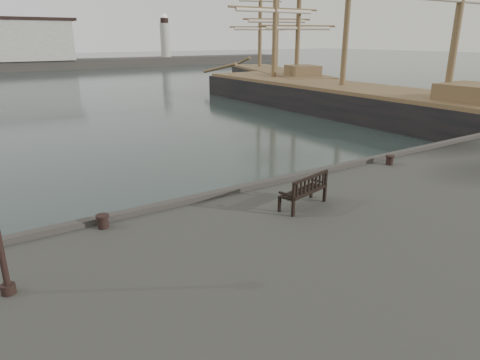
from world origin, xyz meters
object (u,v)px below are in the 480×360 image
object	(u,v)px
bollard_left	(103,221)
tall_ship_far	(275,84)
bollard_right	(390,160)
tall_ship_main	(341,104)
bench	(304,197)

from	to	relation	value
bollard_left	tall_ship_far	bearing A→B (deg)	46.38
bollard_left	bollard_right	world-z (taller)	bollard_right
tall_ship_main	bench	bearing A→B (deg)	-138.48
tall_ship_main	tall_ship_far	xyz separation A→B (m)	(6.29, 17.99, 0.05)
bollard_left	bollard_right	distance (m)	11.89
bench	bollard_right	size ratio (longest dim) A/B	4.80
tall_ship_main	bollard_right	bearing A→B (deg)	-131.23
bench	tall_ship_main	size ratio (longest dim) A/B	0.05
bench	bollard_right	world-z (taller)	bench
bollard_right	tall_ship_main	distance (m)	23.05
bench	tall_ship_far	bearing A→B (deg)	40.23
bollard_right	tall_ship_far	size ratio (longest dim) A/B	0.01
bollard_left	tall_ship_far	xyz separation A→B (m)	(33.35, 35.00, -1.00)
bench	bollard_left	world-z (taller)	bench
bollard_left	tall_ship_far	size ratio (longest dim) A/B	0.01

